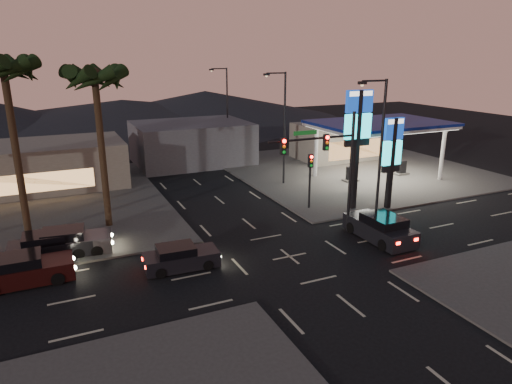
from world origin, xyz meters
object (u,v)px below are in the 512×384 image
car_lane_a_mid (23,270)px  suv_station (380,228)px  car_lane_b_front (69,242)px  pylon_sign_short (392,149)px  traffic_signal_mast (329,157)px  car_lane_b_mid (50,246)px  gas_station (380,126)px  car_lane_a_front (180,258)px  pylon_sign_tall (358,126)px

car_lane_a_mid → suv_station: bearing=-8.2°
car_lane_b_front → car_lane_a_mid: bearing=-128.6°
pylon_sign_short → car_lane_a_mid: 25.45m
traffic_signal_mast → car_lane_b_mid: traffic_signal_mast is taller
gas_station → pylon_sign_short: pylon_sign_short is taller
car_lane_b_mid → suv_station: size_ratio=0.94×
car_lane_a_front → car_lane_a_mid: (-7.83, 1.67, 0.10)m
car_lane_b_mid → suv_station: bearing=-16.8°
car_lane_b_mid → car_lane_b_front: bearing=4.8°
car_lane_a_mid → gas_station: bearing=16.9°
car_lane_b_front → suv_station: size_ratio=0.98×
pylon_sign_tall → suv_station: (-2.00, -5.62, -5.61)m
traffic_signal_mast → car_lane_a_mid: traffic_signal_mast is taller
car_lane_b_front → car_lane_a_front: bearing=-40.1°
car_lane_b_front → pylon_sign_tall: bearing=-0.9°
traffic_signal_mast → car_lane_a_front: traffic_signal_mast is taller
gas_station → suv_station: size_ratio=2.40×
car_lane_b_front → pylon_sign_short: bearing=-3.3°
car_lane_b_mid → suv_station: (19.29, -5.84, 0.08)m
car_lane_a_front → car_lane_a_mid: 8.01m
car_lane_a_mid → car_lane_b_mid: (1.30, 2.86, -0.02)m
gas_station → car_lane_b_mid: gas_station is taller
traffic_signal_mast → car_lane_b_front: traffic_signal_mast is taller
traffic_signal_mast → car_lane_b_mid: 17.55m
pylon_sign_tall → suv_station: 8.19m
pylon_sign_tall → car_lane_b_mid: pylon_sign_tall is taller
pylon_sign_short → car_lane_a_front: bearing=-169.1°
car_lane_b_front → car_lane_b_mid: bearing=-175.2°
traffic_signal_mast → suv_station: 5.63m
pylon_sign_tall → traffic_signal_mast: 6.02m
pylon_sign_short → car_lane_b_mid: size_ratio=1.47×
car_lane_a_front → suv_station: size_ratio=0.84×
car_lane_b_mid → pylon_sign_tall: bearing=-0.6°
car_lane_b_mid → suv_station: 20.15m
pylon_sign_tall → car_lane_a_mid: bearing=-173.3°
pylon_sign_tall → traffic_signal_mast: size_ratio=1.12×
traffic_signal_mast → car_lane_a_mid: (-17.85, 0.88, -4.50)m
car_lane_b_front → suv_station: 19.18m
pylon_sign_short → pylon_sign_tall: bearing=158.2°
car_lane_a_mid → car_lane_b_mid: size_ratio=1.02×
car_lane_b_front → car_lane_b_mid: size_ratio=1.05×
car_lane_a_mid → car_lane_a_front: bearing=-12.1°
pylon_sign_short → car_lane_b_front: bearing=176.7°
car_lane_a_mid → car_lane_b_mid: 3.14m
pylon_sign_tall → car_lane_b_front: pylon_sign_tall is taller
gas_station → car_lane_a_front: bearing=-154.1°
pylon_sign_short → car_lane_a_mid: bearing=-176.3°
gas_station → pylon_sign_tall: 10.01m
gas_station → car_lane_a_mid: gas_station is taller
pylon_sign_tall → car_lane_a_front: 16.42m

